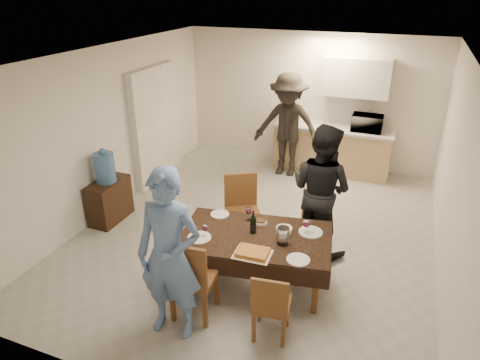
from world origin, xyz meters
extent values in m
cube|color=#A4A49F|center=(0.00, 0.00, 0.00)|extent=(5.00, 6.00, 0.02)
cube|color=white|center=(0.00, 0.00, 2.60)|extent=(5.00, 6.00, 0.02)
cube|color=silver|center=(0.00, 3.00, 1.30)|extent=(5.00, 0.02, 2.60)
cube|color=silver|center=(0.00, -3.00, 1.30)|extent=(5.00, 0.02, 2.60)
cube|color=silver|center=(-2.50, 0.00, 1.30)|extent=(0.02, 6.00, 2.60)
cube|color=silver|center=(2.50, 0.00, 1.30)|extent=(0.02, 6.00, 2.60)
cube|color=white|center=(-2.42, 1.20, 1.05)|extent=(0.15, 1.40, 2.10)
cube|color=tan|center=(0.60, 2.68, 0.43)|extent=(2.20, 0.60, 0.86)
cube|color=#B5B4AF|center=(0.60, 2.68, 0.89)|extent=(2.24, 0.64, 0.05)
cube|color=silver|center=(0.90, 2.82, 1.85)|extent=(1.20, 0.34, 0.70)
cube|color=black|center=(0.37, -1.15, 0.68)|extent=(1.93, 1.31, 0.04)
cube|color=brown|center=(0.37, -1.15, 0.33)|extent=(0.06, 0.06, 0.66)
cube|color=brown|center=(-0.08, -1.90, 0.50)|extent=(0.51, 0.51, 0.06)
cube|color=brown|center=(-0.08, -2.11, 0.78)|extent=(0.47, 0.09, 0.50)
cube|color=brown|center=(0.82, -1.90, 0.41)|extent=(0.43, 0.43, 0.05)
cube|color=brown|center=(0.82, -2.07, 0.63)|extent=(0.38, 0.09, 0.41)
cube|color=brown|center=(-0.08, -0.40, 0.50)|extent=(0.64, 0.64, 0.06)
cube|color=brown|center=(-0.08, -0.61, 0.78)|extent=(0.43, 0.27, 0.50)
cube|color=brown|center=(0.82, -0.40, 0.45)|extent=(0.56, 0.56, 0.05)
cube|color=brown|center=(0.82, -0.58, 0.70)|extent=(0.40, 0.21, 0.45)
cube|color=black|center=(-2.28, -0.50, 0.33)|extent=(0.36, 0.72, 0.67)
cylinder|color=#4C82C6|center=(-2.28, -0.50, 0.90)|extent=(0.30, 0.30, 0.46)
cylinder|color=white|center=(0.72, -1.20, 0.80)|extent=(0.14, 0.14, 0.21)
cube|color=#CB823B|center=(0.47, -1.53, 0.72)|extent=(0.43, 0.33, 0.05)
cylinder|color=white|center=(0.67, -0.97, 0.73)|extent=(0.19, 0.19, 0.07)
cylinder|color=white|center=(0.32, -0.87, 0.71)|extent=(0.18, 0.18, 0.03)
cylinder|color=white|center=(-0.23, -1.45, 0.70)|extent=(0.28, 0.28, 0.02)
cylinder|color=white|center=(0.97, -1.45, 0.70)|extent=(0.26, 0.26, 0.01)
cylinder|color=white|center=(-0.23, -0.85, 0.70)|extent=(0.24, 0.24, 0.01)
cylinder|color=white|center=(0.97, -0.85, 0.70)|extent=(0.29, 0.29, 0.02)
imported|color=silver|center=(1.20, 2.68, 1.06)|extent=(0.55, 0.37, 0.30)
imported|color=#5C7FB9|center=(-0.18, -2.20, 0.95)|extent=(0.73, 0.51, 1.90)
imported|color=black|center=(0.92, -0.10, 0.92)|extent=(1.08, 0.97, 1.83)
imported|color=black|center=(-0.20, 2.23, 0.98)|extent=(1.27, 0.73, 1.96)
camera|label=1|loc=(1.78, -5.25, 3.48)|focal=32.00mm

